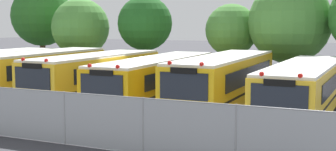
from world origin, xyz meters
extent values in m
plane|color=#38383D|center=(0.00, 0.00, 0.00)|extent=(160.00, 160.00, 0.00)
cube|color=black|center=(-7.91, 0.11, 1.69)|extent=(0.04, 7.84, 0.73)
cylinder|color=black|center=(-8.07, 3.04, 0.50)|extent=(0.28, 1.00, 1.00)
cylinder|color=black|center=(-10.25, 3.04, 0.50)|extent=(0.28, 1.00, 1.00)
cube|color=yellow|center=(-5.46, -0.17, 1.41)|extent=(2.47, 10.31, 2.13)
cube|color=white|center=(-5.46, -0.17, 2.54)|extent=(2.42, 10.10, 0.12)
cube|color=black|center=(-4.25, 0.12, 1.75)|extent=(0.11, 8.03, 0.77)
cube|color=black|center=(-6.67, 0.14, 1.75)|extent=(0.11, 8.03, 0.77)
cube|color=black|center=(-5.46, -0.17, 0.99)|extent=(2.49, 10.41, 0.10)
cylinder|color=black|center=(-4.45, -3.92, 0.50)|extent=(0.29, 1.00, 1.00)
cylinder|color=black|center=(-4.38, 3.17, 0.50)|extent=(0.29, 1.00, 1.00)
cylinder|color=black|center=(-6.48, 3.19, 0.50)|extent=(0.29, 1.00, 1.00)
cube|color=yellow|center=(-1.81, 0.24, 1.38)|extent=(2.77, 10.07, 2.06)
cube|color=white|center=(-1.81, 0.24, 2.47)|extent=(2.72, 9.87, 0.12)
cube|color=black|center=(-1.95, -4.83, 0.53)|extent=(2.54, 0.23, 0.36)
cube|color=black|center=(-1.95, -4.78, 1.75)|extent=(2.04, 0.12, 0.99)
cube|color=black|center=(-0.54, 0.50, 1.71)|extent=(0.27, 7.80, 0.74)
cube|color=black|center=(-3.06, 0.58, 1.71)|extent=(0.27, 7.80, 0.74)
cube|color=black|center=(-1.81, 0.24, 0.97)|extent=(2.80, 10.17, 0.10)
sphere|color=red|center=(-1.26, -4.63, 2.57)|extent=(0.18, 0.18, 0.18)
sphere|color=red|center=(-2.63, -4.59, 2.57)|extent=(0.18, 0.18, 0.18)
cube|color=black|center=(-1.95, -4.79, 2.31)|extent=(1.12, 0.11, 0.24)
cylinder|color=black|center=(-0.81, -3.39, 0.50)|extent=(0.31, 1.01, 1.00)
cylinder|color=black|center=(-3.01, -3.33, 0.50)|extent=(0.31, 1.01, 1.00)
cylinder|color=black|center=(-0.61, 3.41, 0.50)|extent=(0.31, 1.01, 1.00)
cylinder|color=black|center=(-2.81, 3.47, 0.50)|extent=(0.31, 1.01, 1.00)
cube|color=#EAA80C|center=(1.97, 0.15, 1.34)|extent=(2.73, 11.14, 1.99)
cube|color=white|center=(1.97, 0.15, 2.40)|extent=(2.67, 10.92, 0.12)
cube|color=black|center=(2.14, -5.46, 0.53)|extent=(2.45, 0.23, 0.36)
cube|color=black|center=(2.14, -5.41, 1.70)|extent=(1.97, 0.12, 0.95)
cube|color=black|center=(3.18, 0.48, 1.66)|extent=(0.30, 8.64, 0.72)
cube|color=black|center=(0.74, 0.41, 1.66)|extent=(0.30, 8.64, 0.72)
cube|color=black|center=(1.97, 0.15, 0.95)|extent=(2.75, 11.25, 0.10)
sphere|color=red|center=(2.79, -5.22, 2.50)|extent=(0.18, 0.18, 0.18)
sphere|color=red|center=(1.47, -5.26, 2.50)|extent=(0.18, 0.18, 0.18)
cube|color=black|center=(2.14, -5.42, 2.24)|extent=(1.08, 0.11, 0.24)
cylinder|color=black|center=(3.15, -3.96, 0.50)|extent=(0.31, 1.01, 1.00)
cylinder|color=black|center=(1.04, -4.02, 0.50)|extent=(0.31, 1.01, 1.00)
cylinder|color=black|center=(2.92, 3.91, 0.50)|extent=(0.31, 1.01, 1.00)
cylinder|color=black|center=(0.80, 3.85, 0.50)|extent=(0.31, 1.01, 1.00)
cube|color=yellow|center=(5.55, 0.21, 1.45)|extent=(2.54, 10.53, 2.19)
cube|color=white|center=(5.55, 0.21, 2.60)|extent=(2.49, 10.31, 0.12)
cube|color=black|center=(5.62, -5.11, 0.53)|extent=(2.46, 0.19, 0.36)
cube|color=black|center=(5.61, -5.06, 1.84)|extent=(1.98, 0.08, 1.05)
cube|color=black|center=(6.78, 0.52, 1.80)|extent=(0.14, 8.19, 0.79)
cube|color=black|center=(4.32, 0.49, 1.80)|extent=(0.14, 8.19, 0.79)
cube|color=black|center=(5.55, 0.21, 1.01)|extent=(2.56, 10.63, 0.10)
sphere|color=red|center=(6.28, -4.88, 2.70)|extent=(0.18, 0.18, 0.18)
sphere|color=red|center=(4.95, -4.90, 2.70)|extent=(0.18, 0.18, 0.18)
cube|color=black|center=(5.61, -5.07, 2.44)|extent=(1.09, 0.09, 0.24)
cylinder|color=black|center=(6.67, -3.63, 0.50)|extent=(0.29, 1.00, 1.00)
cylinder|color=black|center=(4.53, -3.65, 0.50)|extent=(0.29, 1.00, 1.00)
cylinder|color=black|center=(6.58, 3.67, 0.50)|extent=(0.29, 1.00, 1.00)
cylinder|color=black|center=(4.45, 3.64, 0.50)|extent=(0.29, 1.00, 1.00)
cube|color=yellow|center=(9.37, 0.19, 1.33)|extent=(2.51, 11.14, 1.96)
cube|color=white|center=(9.37, 0.19, 2.37)|extent=(2.46, 10.92, 0.12)
cube|color=black|center=(9.33, -5.44, 0.53)|extent=(2.48, 0.18, 0.36)
cube|color=black|center=(9.33, -5.39, 1.68)|extent=(1.99, 0.08, 0.94)
cube|color=black|center=(10.61, 0.48, 1.64)|extent=(0.11, 8.68, 0.71)
cube|color=black|center=(8.14, 0.50, 1.64)|extent=(0.11, 8.68, 0.71)
cube|color=black|center=(9.37, 0.19, 0.94)|extent=(2.54, 11.26, 0.10)
sphere|color=red|center=(10.00, -5.23, 2.47)|extent=(0.18, 0.18, 0.18)
sphere|color=red|center=(8.66, -5.22, 2.47)|extent=(0.18, 0.18, 0.18)
cube|color=black|center=(9.33, -5.40, 2.21)|extent=(1.09, 0.09, 0.24)
cylinder|color=black|center=(10.41, -3.98, 0.50)|extent=(0.29, 1.00, 1.00)
cylinder|color=black|center=(8.27, -3.96, 0.50)|extent=(0.29, 1.00, 1.00)
cylinder|color=black|center=(8.33, 3.96, 0.50)|extent=(0.29, 1.00, 1.00)
cylinder|color=#4C3823|center=(-12.98, 9.53, 1.47)|extent=(0.45, 0.45, 2.94)
sphere|color=#286623|center=(-12.98, 9.53, 4.78)|extent=(4.90, 4.90, 4.90)
sphere|color=#286623|center=(-13.08, 9.46, 4.84)|extent=(3.86, 3.86, 3.86)
cylinder|color=#4C3823|center=(-8.07, 7.84, 1.14)|extent=(0.29, 0.29, 2.28)
sphere|color=#478438|center=(-8.07, 7.84, 3.88)|extent=(4.27, 4.27, 4.27)
sphere|color=#478438|center=(-8.42, 8.08, 3.64)|extent=(2.54, 2.54, 2.54)
cylinder|color=#4C3823|center=(-2.82, 8.09, 1.38)|extent=(0.43, 0.43, 2.76)
sphere|color=#1E561E|center=(-2.82, 8.09, 4.19)|extent=(3.82, 3.82, 3.82)
sphere|color=#1E561E|center=(-3.46, 8.41, 4.32)|extent=(2.43, 2.43, 2.43)
cylinder|color=#4C3823|center=(3.16, 9.02, 1.22)|extent=(0.37, 0.37, 2.45)
sphere|color=#478438|center=(3.16, 9.02, 3.75)|extent=(3.48, 3.48, 3.48)
sphere|color=#478438|center=(3.16, 9.30, 4.15)|extent=(2.36, 2.36, 2.36)
cylinder|color=#4C3823|center=(7.03, 8.72, 1.16)|extent=(0.33, 0.33, 2.32)
sphere|color=#478438|center=(7.03, 8.72, 4.27)|extent=(5.19, 5.19, 5.19)
sphere|color=#478438|center=(7.23, 8.46, 4.52)|extent=(3.79, 3.79, 3.79)
cylinder|color=#9EA0A3|center=(2.48, -8.36, 0.94)|extent=(0.07, 0.07, 1.89)
cylinder|color=#9EA0A3|center=(5.58, -8.36, 0.94)|extent=(0.07, 0.07, 1.89)
cylinder|color=#9EA0A3|center=(8.68, -8.36, 0.94)|extent=(0.07, 0.07, 1.89)
camera|label=1|loc=(12.66, -21.92, 4.32)|focal=51.42mm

